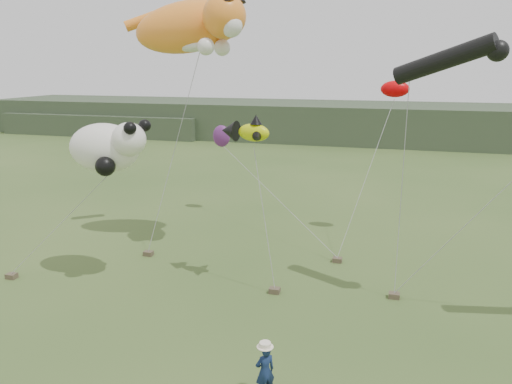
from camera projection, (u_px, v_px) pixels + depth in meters
ground at (233, 351)px, 14.72m from camera, size 120.00×120.00×0.00m
headland at (332, 122)px, 56.70m from camera, size 90.00×13.00×4.00m
festival_attendant at (265, 371)px, 12.55m from camera, size 0.63×0.60×1.44m
sandbag_anchors at (230, 274)px, 19.96m from camera, size 15.00×5.57×0.20m
cat_kite at (196, 25)px, 21.19m from camera, size 6.34×3.57×2.91m
fish_kite at (245, 131)px, 18.02m from camera, size 2.00×1.34×1.02m
panda_kite at (108, 147)px, 18.61m from camera, size 3.28×2.12×2.04m
misc_kites at (298, 115)px, 25.51m from camera, size 10.36×2.50×3.76m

